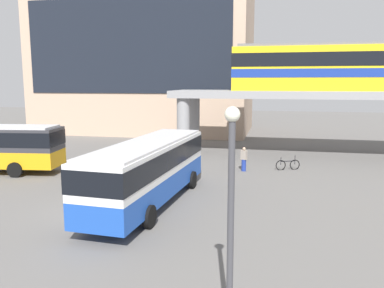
{
  "coord_description": "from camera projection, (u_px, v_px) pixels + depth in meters",
  "views": [
    {
      "loc": [
        8.33,
        -16.43,
        6.12
      ],
      "look_at": [
        3.09,
        7.91,
        2.2
      ],
      "focal_mm": 36.7,
      "sensor_mm": 36.0,
      "label": 1
    }
  ],
  "objects": [
    {
      "name": "station_building",
      "position": [
        147.0,
        58.0,
        49.22
      ],
      "size": [
        25.67,
        13.97,
        18.28
      ],
      "color": "tan",
      "rests_on": "ground_plane"
    },
    {
      "name": "lamp_post",
      "position": [
        231.0,
        203.0,
        9.15
      ],
      "size": [
        0.36,
        0.36,
        5.59
      ],
      "color": "#3F3F44",
      "rests_on": "ground_plane"
    },
    {
      "name": "elevated_platform",
      "position": [
        377.0,
        100.0,
        31.78
      ],
      "size": [
        33.63,
        5.96,
        5.42
      ],
      "color": "gray",
      "rests_on": "ground_plane"
    },
    {
      "name": "bicycle_black",
      "position": [
        288.0,
        165.0,
        27.7
      ],
      "size": [
        1.68,
        0.72,
        1.04
      ],
      "color": "black",
      "rests_on": "ground_plane"
    },
    {
      "name": "pedestrian_near_building",
      "position": [
        244.0,
        160.0,
        27.25
      ],
      "size": [
        0.47,
        0.4,
        1.68
      ],
      "color": "navy",
      "rests_on": "ground_plane"
    },
    {
      "name": "train",
      "position": [
        370.0,
        66.0,
        31.51
      ],
      "size": [
        22.01,
        2.96,
        3.84
      ],
      "color": "yellow",
      "rests_on": "elevated_platform"
    },
    {
      "name": "bus_main",
      "position": [
        149.0,
        166.0,
        19.63
      ],
      "size": [
        3.3,
        11.19,
        3.22
      ],
      "color": "#1E4CB2",
      "rests_on": "ground_plane"
    },
    {
      "name": "ground_plane",
      "position": [
        156.0,
        168.0,
        28.21
      ],
      "size": [
        120.0,
        120.0,
        0.0
      ],
      "primitive_type": "plane",
      "color": "#605E5B"
    }
  ]
}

